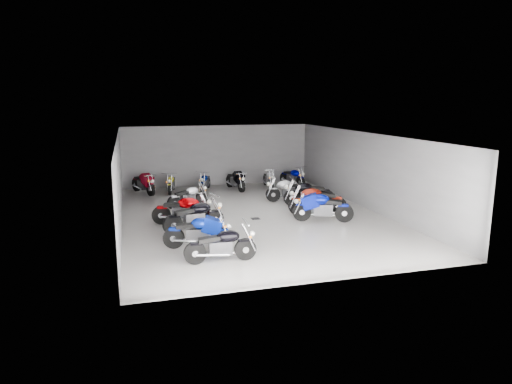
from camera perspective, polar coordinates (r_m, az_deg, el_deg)
ground at (r=18.23m, az=-0.50°, el=-2.97°), size 14.00×14.00×0.00m
wall_back at (r=24.65m, az=-4.82°, el=4.58°), size 10.00×0.10×3.20m
wall_left at (r=17.28m, az=-16.71°, el=1.17°), size 0.10×14.00×3.20m
wall_right at (r=19.79m, az=13.61°, el=2.59°), size 0.10×14.00×3.20m
ceiling at (r=17.70m, az=-0.52°, el=7.18°), size 10.00×14.00×0.04m
drain_grate at (r=17.76m, az=-0.07°, el=-3.34°), size 0.32×0.32×0.01m
motorcycle_left_a at (r=13.05m, az=-4.35°, el=-6.62°), size 2.09×0.43×0.92m
motorcycle_left_b at (r=14.26m, az=-7.18°, el=-5.02°), size 2.12×0.77×0.95m
motorcycle_left_c at (r=16.10m, az=-7.65°, el=-3.04°), size 2.23×0.68×0.99m
motorcycle_left_d at (r=17.06m, az=-9.11°, el=-2.24°), size 2.21×0.81×1.00m
motorcycle_left_f at (r=19.73m, az=-8.43°, el=-0.56°), size 1.86×0.90×0.87m
motorcycle_right_c at (r=17.41m, az=8.29°, el=-1.92°), size 2.19×0.97×1.01m
motorcycle_right_d at (r=18.45m, az=7.60°, el=-1.08°), size 2.34×0.68×1.04m
motorcycle_right_e at (r=20.02m, az=6.54°, el=-0.15°), size 2.23×0.57×0.98m
motorcycle_right_f at (r=20.70m, az=4.14°, el=0.25°), size 2.18×0.55×0.96m
motorcycle_back_a at (r=23.02m, az=-13.90°, el=1.10°), size 1.04×2.08×0.97m
motorcycle_back_b at (r=23.02m, az=-10.55°, el=1.08°), size 0.56×1.92×0.85m
motorcycle_back_c at (r=23.26m, az=-6.36°, el=1.29°), size 0.80×1.83×0.84m
motorcycle_back_d at (r=23.31m, az=-2.56°, el=1.50°), size 0.58×2.11×0.93m
motorcycle_back_e at (r=23.90m, az=1.59°, el=1.63°), size 0.41×1.91×0.84m
motorcycle_back_f at (r=24.43m, az=4.60°, el=1.89°), size 0.75×1.98×0.90m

